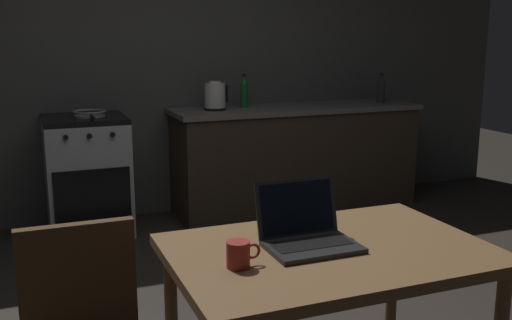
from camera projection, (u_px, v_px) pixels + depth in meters
name	position (u px, v px, depth m)	size (l,w,h in m)	color
back_wall	(183.00, 48.00, 4.94)	(6.40, 0.10, 2.79)	#4A4B49
kitchen_counter	(295.00, 157.00, 5.14)	(2.16, 0.64, 0.90)	#382D23
stove_oven	(88.00, 175.00, 4.50)	(0.60, 0.62, 0.90)	#B7BABF
dining_table	(329.00, 270.00, 2.12)	(1.13, 0.76, 0.76)	brown
laptop	(307.00, 233.00, 2.11)	(0.32, 0.27, 0.22)	#232326
electric_kettle	(215.00, 96.00, 4.76)	(0.20, 0.18, 0.23)	black
bottle	(381.00, 89.00, 5.27)	(0.07, 0.07, 0.26)	#2D2D33
frying_pan	(90.00, 113.00, 4.39)	(0.24, 0.42, 0.05)	gray
coffee_mug	(239.00, 254.00, 1.91)	(0.12, 0.08, 0.09)	#9E2D28
bottle_b	(244.00, 92.00, 4.93)	(0.06, 0.06, 0.28)	#19592D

